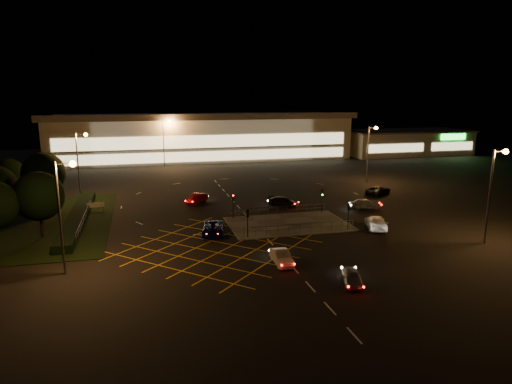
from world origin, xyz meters
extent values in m
plane|color=black|center=(0.00, 0.00, 0.00)|extent=(180.00, 180.00, 0.00)
cube|color=#4C4944|center=(2.00, -2.00, 0.06)|extent=(14.00, 9.00, 0.12)
cube|color=black|center=(-28.00, 6.00, 0.04)|extent=(18.00, 30.00, 0.08)
cube|color=black|center=(-23.00, 6.00, 0.50)|extent=(2.00, 26.00, 1.00)
cube|color=beige|center=(0.00, 62.00, 5.00)|extent=(70.00, 25.00, 10.00)
cube|color=slate|center=(0.00, 62.00, 10.20)|extent=(72.00, 26.50, 0.60)
cube|color=#FFEAA5|center=(0.00, 49.45, 5.00)|extent=(66.00, 0.20, 3.00)
cube|color=#FFEAA5|center=(0.00, 49.45, 1.80)|extent=(66.00, 0.20, 2.20)
cube|color=beige|center=(46.00, 54.00, 3.00)|extent=(18.00, 14.00, 6.00)
cube|color=slate|center=(46.00, 54.00, 6.15)|extent=(18.80, 14.80, 0.40)
cube|color=#FFEAA5|center=(46.00, 46.95, 2.60)|extent=(15.30, 0.20, 2.00)
cube|color=beige|center=(62.00, 54.00, 3.00)|extent=(14.00, 14.00, 6.00)
cube|color=slate|center=(62.00, 54.00, 6.15)|extent=(14.80, 14.80, 0.40)
cube|color=#FFEAA5|center=(62.00, 46.95, 2.60)|extent=(11.90, 0.20, 2.00)
cube|color=#19E533|center=(62.00, 46.85, 5.00)|extent=(7.00, 0.30, 1.40)
cylinder|color=slate|center=(-22.00, -12.00, 5.00)|extent=(0.20, 0.20, 10.00)
cylinder|color=slate|center=(-21.30, -12.00, 9.80)|extent=(1.40, 0.12, 0.12)
sphere|color=orange|center=(-20.60, -12.00, 9.75)|extent=(0.56, 0.56, 0.56)
cylinder|color=slate|center=(20.00, -14.00, 5.00)|extent=(0.20, 0.20, 10.00)
cylinder|color=slate|center=(20.70, -14.00, 9.80)|extent=(1.40, 0.12, 0.12)
sphere|color=orange|center=(21.40, -14.00, 9.75)|extent=(0.56, 0.56, 0.56)
cylinder|color=slate|center=(-24.00, 18.00, 5.00)|extent=(0.20, 0.20, 10.00)
cylinder|color=slate|center=(-23.30, 18.00, 9.80)|extent=(1.40, 0.12, 0.12)
sphere|color=orange|center=(-22.60, 18.00, 9.75)|extent=(0.56, 0.56, 0.56)
cylinder|color=slate|center=(24.00, 20.00, 5.00)|extent=(0.20, 0.20, 10.00)
cylinder|color=slate|center=(24.70, 20.00, 9.80)|extent=(1.40, 0.12, 0.12)
sphere|color=orange|center=(25.40, 20.00, 9.75)|extent=(0.56, 0.56, 0.56)
cylinder|color=slate|center=(-10.00, 48.00, 5.00)|extent=(0.20, 0.20, 10.00)
cylinder|color=slate|center=(-9.30, 48.00, 9.80)|extent=(1.40, 0.12, 0.12)
sphere|color=orange|center=(-8.60, 48.00, 9.75)|extent=(0.56, 0.56, 0.56)
cylinder|color=slate|center=(30.00, 50.00, 5.00)|extent=(0.20, 0.20, 10.00)
cylinder|color=slate|center=(30.70, 50.00, 9.80)|extent=(1.40, 0.12, 0.12)
sphere|color=orange|center=(31.40, 50.00, 9.75)|extent=(0.56, 0.56, 0.56)
cylinder|color=black|center=(-4.00, -6.00, 1.62)|extent=(0.10, 0.10, 3.00)
cube|color=black|center=(-4.00, -6.00, 2.82)|extent=(0.28, 0.18, 0.90)
sphere|color=#19FF33|center=(-4.00, -5.87, 2.82)|extent=(0.16, 0.16, 0.16)
cylinder|color=black|center=(8.00, -6.00, 1.62)|extent=(0.10, 0.10, 3.00)
cube|color=black|center=(8.00, -6.00, 2.82)|extent=(0.28, 0.18, 0.90)
sphere|color=#19FF33|center=(8.00, -5.87, 2.82)|extent=(0.16, 0.16, 0.16)
cylinder|color=black|center=(-4.00, 2.00, 1.62)|extent=(0.10, 0.10, 3.00)
cube|color=black|center=(-4.00, 2.00, 2.82)|extent=(0.28, 0.18, 0.90)
sphere|color=#FF0C0C|center=(-4.00, 1.87, 2.82)|extent=(0.16, 0.16, 0.16)
cylinder|color=black|center=(8.00, 2.00, 1.62)|extent=(0.10, 0.10, 3.00)
cube|color=black|center=(8.00, 2.00, 2.82)|extent=(0.28, 0.18, 0.90)
sphere|color=#19FF33|center=(8.00, 1.87, 2.82)|extent=(0.16, 0.16, 0.16)
cylinder|color=black|center=(-28.00, 14.00, 1.44)|extent=(0.36, 0.36, 2.88)
sphere|color=black|center=(-28.00, 14.00, 4.96)|extent=(5.76, 5.76, 5.76)
cylinder|color=black|center=(-34.00, 20.00, 1.17)|extent=(0.36, 0.36, 2.34)
sphere|color=black|center=(-34.00, 20.00, 4.03)|extent=(4.68, 4.68, 4.68)
cylinder|color=black|center=(-26.00, 0.00, 1.35)|extent=(0.36, 0.36, 2.70)
sphere|color=black|center=(-26.00, 0.00, 4.65)|extent=(5.40, 5.40, 5.40)
imported|color=silver|center=(1.52, -20.39, 0.63)|extent=(2.53, 3.95, 1.25)
imported|color=#BBBBBB|center=(-2.76, -14.42, 0.65)|extent=(1.43, 3.96, 1.30)
imported|color=#0D104F|center=(-7.50, -3.85, 0.71)|extent=(3.31, 5.46, 1.41)
imported|color=black|center=(4.24, 7.02, 0.64)|extent=(4.40, 4.30, 1.27)
imported|color=silver|center=(14.79, 2.79, 0.71)|extent=(4.47, 2.75, 1.42)
imported|color=maroon|center=(-7.37, 11.94, 0.68)|extent=(3.74, 4.12, 1.36)
imported|color=black|center=(21.12, 10.64, 0.70)|extent=(5.43, 4.73, 1.39)
imported|color=white|center=(11.50, -6.21, 0.76)|extent=(3.77, 5.62, 1.51)
camera|label=1|loc=(-15.00, -52.83, 15.48)|focal=32.00mm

